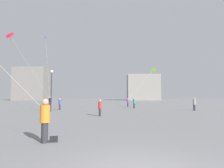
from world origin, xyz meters
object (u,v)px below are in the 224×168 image
object	(u,v)px
person_in_blue	(60,103)
handbag_beside_flyer	(54,139)
person_in_red	(100,107)
person_in_grey	(194,103)
person_in_orange	(45,118)
kite_cobalt_delta	(46,38)
person_in_teal	(134,103)
person_in_purple	(128,102)
kite_lime_delta	(153,71)
lamppost_east	(51,84)
kite_crimson_diamond	(10,35)
building_centre_hall	(143,88)
person_in_black	(50,101)
building_left_hall	(31,84)

from	to	relation	value
person_in_blue	handbag_beside_flyer	xyz separation A→B (m)	(4.35, -18.08, -0.77)
person_in_blue	person_in_red	bearing A→B (deg)	-78.15
person_in_grey	handbag_beside_flyer	bearing A→B (deg)	-75.70
person_in_orange	kite_cobalt_delta	size ratio (longest dim) A/B	0.15
person_in_teal	person_in_purple	xyz separation A→B (m)	(-0.56, 3.70, -0.05)
person_in_red	kite_lime_delta	distance (m)	26.38
person_in_orange	lamppost_east	world-z (taller)	lamppost_east
person_in_teal	kite_crimson_diamond	bearing A→B (deg)	14.39
kite_crimson_diamond	kite_lime_delta	world-z (taller)	kite_crimson_diamond
person_in_orange	handbag_beside_flyer	size ratio (longest dim) A/B	5.61
building_centre_hall	lamppost_east	world-z (taller)	building_centre_hall
person_in_orange	building_centre_hall	distance (m)	81.30
person_in_blue	person_in_red	size ratio (longest dim) A/B	1.02
kite_crimson_diamond	building_centre_hall	world-z (taller)	building_centre_hall
person_in_blue	building_centre_hall	world-z (taller)	building_centre_hall
person_in_purple	kite_crimson_diamond	bearing A→B (deg)	-25.14
person_in_black	kite_cobalt_delta	xyz separation A→B (m)	(-0.87, -0.69, 11.95)
person_in_teal	kite_crimson_diamond	xyz separation A→B (m)	(-19.27, -1.13, 10.36)
person_in_teal	person_in_grey	size ratio (longest dim) A/B	0.96
person_in_orange	person_in_red	xyz separation A→B (m)	(1.93, 9.92, -0.11)
person_in_teal	building_centre_hall	distance (m)	59.15
person_in_black	person_in_teal	bearing A→B (deg)	94.13
person_in_red	person_in_purple	world-z (taller)	person_in_red
kite_lime_delta	kite_cobalt_delta	bearing A→B (deg)	-164.15
lamppost_east	person_in_grey	bearing A→B (deg)	4.68
person_in_black	person_in_grey	size ratio (longest dim) A/B	1.06
person_in_teal	kite_lime_delta	bearing A→B (deg)	-106.78
building_centre_hall	kite_lime_delta	bearing A→B (deg)	-98.93
person_in_blue	building_centre_hall	size ratio (longest dim) A/B	0.11
person_in_teal	kite_cobalt_delta	distance (m)	20.75
person_in_grey	handbag_beside_flyer	xyz separation A→B (m)	(-13.97, -16.16, -0.83)
kite_cobalt_delta	person_in_teal	bearing A→B (deg)	-18.42
lamppost_east	kite_lime_delta	bearing A→B (deg)	46.14
building_centre_hall	person_in_grey	bearing A→B (deg)	-95.52
handbag_beside_flyer	person_in_black	bearing A→B (deg)	107.45
person_in_purple	handbag_beside_flyer	size ratio (longest dim) A/B	4.92
kite_cobalt_delta	building_centre_hall	xyz separation A→B (m)	(29.36, 52.05, -6.82)
person_in_black	building_left_hall	world-z (taller)	building_left_hall
building_centre_hall	person_in_red	bearing A→B (deg)	-105.01
kite_crimson_diamond	building_centre_hall	xyz separation A→B (m)	(32.60, 58.52, -5.14)
person_in_red	kite_cobalt_delta	bearing A→B (deg)	-153.94
person_in_blue	person_in_red	world-z (taller)	person_in_blue
person_in_purple	lamppost_east	world-z (taller)	lamppost_east
person_in_black	building_left_hall	size ratio (longest dim) A/B	0.12
person_in_black	person_in_purple	xyz separation A→B (m)	(14.60, -2.33, -0.14)
building_left_hall	person_in_blue	bearing A→B (deg)	-64.58
person_in_teal	building_centre_hall	world-z (taller)	building_centre_hall
person_in_grey	person_in_teal	bearing A→B (deg)	-158.62
person_in_black	kite_lime_delta	size ratio (longest dim) A/B	0.20
person_in_teal	person_in_red	size ratio (longest dim) A/B	1.04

